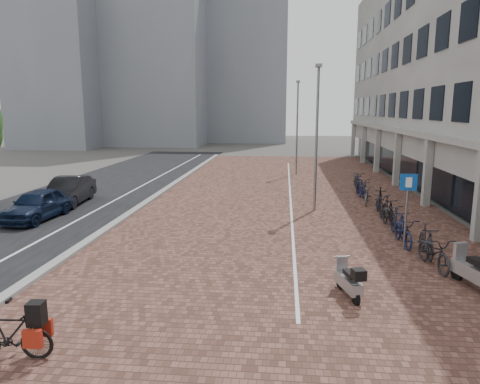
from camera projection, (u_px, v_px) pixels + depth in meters
name	position (u px, v px, depth m)	size (l,w,h in m)	color
ground	(220.00, 273.00, 12.97)	(140.00, 140.00, 0.00)	#474442
plaza_brick	(287.00, 196.00, 24.51)	(14.50, 42.00, 0.04)	brown
street_asphalt	(96.00, 192.00, 25.59)	(8.00, 50.00, 0.03)	black
curb	(161.00, 192.00, 25.19)	(0.35, 42.00, 0.14)	gray
lane_line	(129.00, 193.00, 25.39)	(0.12, 44.00, 0.00)	white
parking_line	(290.00, 195.00, 24.49)	(0.10, 30.00, 0.00)	white
office_building	(478.00, 45.00, 25.81)	(8.40, 40.00, 15.00)	#ACACA7
bg_towers	(166.00, 40.00, 59.68)	(33.00, 23.00, 32.00)	gray
car_navy	(37.00, 205.00, 19.13)	(1.57, 3.89, 1.33)	black
car_dark	(69.00, 191.00, 22.20)	(1.46, 4.19, 1.38)	black
hero_bike	(10.00, 334.00, 8.39)	(1.69, 0.59, 1.17)	black
shoes	(4.00, 302.00, 10.92)	(0.34, 0.28, 0.08)	black
scooter_front	(473.00, 269.00, 11.70)	(0.52, 1.67, 1.14)	#A7A7AC
scooter_back	(349.00, 279.00, 11.21)	(0.43, 1.39, 0.95)	#939297
parking_sign	(407.00, 199.00, 14.67)	(0.55, 0.09, 2.63)	slate
lamp_near	(316.00, 140.00, 20.27)	(0.12, 0.12, 6.64)	gray
lamp_far	(297.00, 129.00, 32.01)	(0.12, 0.12, 6.67)	slate
bike_row	(380.00, 204.00, 20.00)	(1.35, 15.82, 1.05)	black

